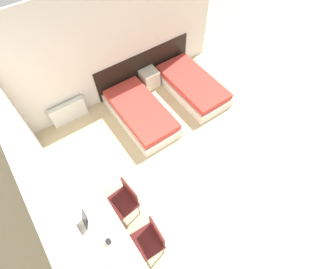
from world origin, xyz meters
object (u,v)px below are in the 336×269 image
(bed_near_window, at_px, (141,113))
(bed_near_door, at_px, (192,86))
(nightstand, at_px, (149,79))
(chair_near_notebook, at_px, (149,240))
(laptop, at_px, (91,219))
(chair_near_laptop, at_px, (124,200))

(bed_near_window, bearing_deg, bed_near_door, 0.00)
(bed_near_window, xyz_separation_m, nightstand, (0.75, 0.78, 0.05))
(chair_near_notebook, xyz_separation_m, laptop, (-0.58, 0.71, 0.30))
(nightstand, xyz_separation_m, laptop, (-2.71, -2.56, 0.56))
(laptop, bearing_deg, chair_near_notebook, -48.27)
(bed_near_door, bearing_deg, chair_near_laptop, -149.68)
(laptop, bearing_deg, bed_near_door, 29.64)
(chair_near_laptop, bearing_deg, bed_near_window, 45.40)
(nightstand, distance_m, chair_near_laptop, 3.28)
(chair_near_laptop, distance_m, chair_near_notebook, 0.79)
(laptop, bearing_deg, chair_near_laptop, 11.15)
(bed_near_door, bearing_deg, laptop, -152.85)
(bed_near_door, relative_size, nightstand, 4.17)
(chair_near_laptop, bearing_deg, laptop, -176.56)
(bed_near_window, height_order, chair_near_laptop, chair_near_laptop)
(nightstand, bearing_deg, bed_near_door, -46.11)
(bed_near_window, height_order, nightstand, nightstand)
(bed_near_window, relative_size, chair_near_notebook, 2.28)
(chair_near_laptop, xyz_separation_m, laptop, (-0.58, -0.09, 0.30))
(laptop, bearing_deg, bed_near_window, 44.65)
(chair_near_notebook, bearing_deg, bed_near_door, 44.00)
(nightstand, height_order, chair_near_laptop, chair_near_laptop)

